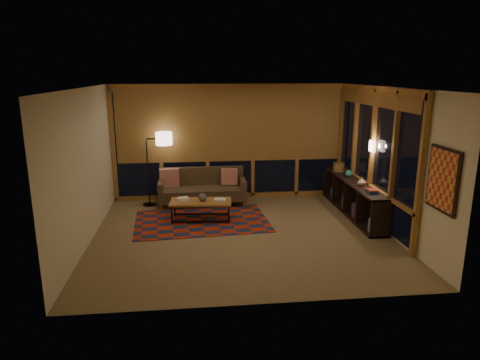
{
  "coord_description": "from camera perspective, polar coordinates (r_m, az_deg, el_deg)",
  "views": [
    {
      "loc": [
        -0.87,
        -7.48,
        2.97
      ],
      "look_at": [
        -0.02,
        0.17,
        1.01
      ],
      "focal_mm": 32.0,
      "sensor_mm": 36.0,
      "label": 1
    }
  ],
  "objects": [
    {
      "name": "window_wall_right",
      "position": [
        8.97,
        17.1,
        3.24
      ],
      "size": [
        0.16,
        3.7,
        2.6
      ],
      "primitive_type": null,
      "color": "#A66326",
      "rests_on": "walls"
    },
    {
      "name": "walls",
      "position": [
        7.71,
        0.28,
        2.14
      ],
      "size": [
        5.51,
        5.01,
        2.7
      ],
      "color": "#F2E9C0",
      "rests_on": "floor"
    },
    {
      "name": "bookshelf",
      "position": [
        9.46,
        14.75,
        -2.21
      ],
      "size": [
        0.4,
        2.91,
        0.73
      ],
      "primitive_type": null,
      "color": "black",
      "rests_on": "floor"
    },
    {
      "name": "window_wall_back",
      "position": [
        10.08,
        -1.31,
        5.02
      ],
      "size": [
        5.3,
        0.16,
        2.6
      ],
      "primitive_type": null,
      "color": "#A66326",
      "rests_on": "walls"
    },
    {
      "name": "ceiling",
      "position": [
        7.54,
        0.29,
        12.22
      ],
      "size": [
        5.5,
        5.0,
        0.01
      ],
      "primitive_type": "cube",
      "color": "silver",
      "rests_on": "walls"
    },
    {
      "name": "area_rug",
      "position": [
        8.81,
        -5.14,
        -5.46
      ],
      "size": [
        2.79,
        1.97,
        0.01
      ],
      "primitive_type": "cube",
      "rotation": [
        0.0,
        0.0,
        0.07
      ],
      "color": "#A92810",
      "rests_on": "floor"
    },
    {
      "name": "wall_art",
      "position": [
        6.84,
        25.39,
        0.04
      ],
      "size": [
        0.06,
        0.74,
        0.94
      ],
      "primitive_type": null,
      "color": "red",
      "rests_on": "walls"
    },
    {
      "name": "coffee_table",
      "position": [
        8.81,
        -5.22,
        -4.07
      ],
      "size": [
        1.28,
        0.67,
        0.41
      ],
      "primitive_type": null,
      "rotation": [
        0.0,
        0.0,
        -0.09
      ],
      "color": "#A66326",
      "rests_on": "floor"
    },
    {
      "name": "book_stack_b",
      "position": [
        8.73,
        -2.67,
        -2.63
      ],
      "size": [
        0.26,
        0.23,
        0.04
      ],
      "primitive_type": null,
      "rotation": [
        0.0,
        0.0,
        -0.33
      ],
      "color": "white",
      "rests_on": "coffee_table"
    },
    {
      "name": "basket",
      "position": [
        10.14,
        13.05,
        1.69
      ],
      "size": [
        0.29,
        0.29,
        0.19
      ],
      "primitive_type": "cylinder",
      "rotation": [
        0.0,
        0.0,
        -0.12
      ],
      "color": "olive",
      "rests_on": "bookshelf"
    },
    {
      "name": "shelf_book_stack",
      "position": [
        8.5,
        17.18,
        -1.4
      ],
      "size": [
        0.26,
        0.31,
        0.08
      ],
      "primitive_type": null,
      "rotation": [
        0.0,
        0.0,
        -0.33
      ],
      "color": "white",
      "rests_on": "bookshelf"
    },
    {
      "name": "pillow_right",
      "position": [
        9.93,
        -1.45,
        0.39
      ],
      "size": [
        0.39,
        0.14,
        0.38
      ],
      "primitive_type": null,
      "rotation": [
        0.0,
        0.0,
        -0.04
      ],
      "color": "red",
      "rests_on": "sofa"
    },
    {
      "name": "book_stack_a",
      "position": [
        8.79,
        -7.61,
        -2.53
      ],
      "size": [
        0.29,
        0.25,
        0.07
      ],
      "primitive_type": null,
      "rotation": [
        0.0,
        0.0,
        0.26
      ],
      "color": "white",
      "rests_on": "coffee_table"
    },
    {
      "name": "teal_bowl",
      "position": [
        9.61,
        14.3,
        0.83
      ],
      "size": [
        0.19,
        0.19,
        0.16
      ],
      "primitive_type": "sphere",
      "rotation": [
        0.0,
        0.0,
        -0.22
      ],
      "color": "#238071",
      "rests_on": "bookshelf"
    },
    {
      "name": "floor_lamp",
      "position": [
        9.81,
        -12.2,
        1.39
      ],
      "size": [
        0.58,
        0.4,
        1.67
      ],
      "primitive_type": null,
      "rotation": [
        0.0,
        0.0,
        0.06
      ],
      "color": "black",
      "rests_on": "floor"
    },
    {
      "name": "wall_sconce",
      "position": [
        8.78,
        17.22,
        4.33
      ],
      "size": [
        0.12,
        0.18,
        0.22
      ],
      "primitive_type": null,
      "color": "#F6E4CC",
      "rests_on": "walls"
    },
    {
      "name": "pillow_left",
      "position": [
        9.9,
        -9.4,
        0.33
      ],
      "size": [
        0.45,
        0.21,
        0.44
      ],
      "primitive_type": null,
      "rotation": [
        0.0,
        0.0,
        0.15
      ],
      "color": "red",
      "rests_on": "sofa"
    },
    {
      "name": "vase",
      "position": [
        8.95,
        15.91,
        -0.22
      ],
      "size": [
        0.17,
        0.17,
        0.17
      ],
      "primitive_type": "imported",
      "rotation": [
        0.0,
        0.0,
        -0.04
      ],
      "color": "tan",
      "rests_on": "bookshelf"
    },
    {
      "name": "floor",
      "position": [
        8.1,
        0.26,
        -7.24
      ],
      "size": [
        5.5,
        5.0,
        0.01
      ],
      "primitive_type": "cube",
      "color": "olive",
      "rests_on": "ground"
    },
    {
      "name": "ceramic_pot",
      "position": [
        8.71,
        -5.03,
        -2.3
      ],
      "size": [
        0.2,
        0.2,
        0.17
      ],
      "primitive_type": "sphere",
      "rotation": [
        0.0,
        0.0,
        0.21
      ],
      "color": "#222328",
      "rests_on": "coffee_table"
    },
    {
      "name": "sofa",
      "position": [
        9.81,
        -5.06,
        -0.99
      ],
      "size": [
        1.95,
        0.8,
        0.8
      ],
      "primitive_type": null,
      "rotation": [
        0.0,
        0.0,
        0.01
      ],
      "color": "#4E3E2A",
      "rests_on": "floor"
    }
  ]
}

